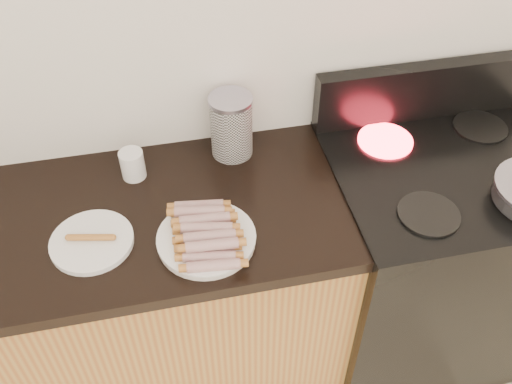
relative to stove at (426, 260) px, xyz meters
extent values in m
cube|color=silver|center=(-0.78, 0.32, 0.84)|extent=(4.00, 0.04, 2.60)
cube|color=olive|center=(-1.48, 0.01, -0.03)|extent=(2.20, 0.59, 0.86)
cube|color=black|center=(0.00, 0.00, -0.01)|extent=(0.76, 0.65, 0.90)
cube|color=black|center=(0.00, 0.00, 0.45)|extent=(0.76, 0.65, 0.01)
cube|color=black|center=(0.00, 0.28, 0.55)|extent=(0.76, 0.06, 0.20)
cylinder|color=black|center=(-0.17, -0.17, 0.46)|extent=(0.18, 0.18, 0.01)
cylinder|color=#FF1E2D|center=(-0.17, 0.17, 0.46)|extent=(0.18, 0.18, 0.01)
cylinder|color=black|center=(0.17, 0.17, 0.46)|extent=(0.18, 0.18, 0.01)
cylinder|color=white|center=(-0.81, -0.13, 0.45)|extent=(0.31, 0.31, 0.02)
cylinder|color=white|center=(-1.12, -0.07, 0.45)|extent=(0.30, 0.30, 0.02)
cylinder|color=maroon|center=(-0.81, -0.24, 0.48)|extent=(0.14, 0.05, 0.03)
cylinder|color=maroon|center=(-0.81, -0.21, 0.48)|extent=(0.14, 0.05, 0.03)
cylinder|color=maroon|center=(-0.81, -0.17, 0.48)|extent=(0.14, 0.05, 0.03)
cylinder|color=maroon|center=(-0.81, -0.14, 0.48)|extent=(0.14, 0.05, 0.03)
cylinder|color=maroon|center=(-0.81, -0.11, 0.48)|extent=(0.14, 0.05, 0.03)
cylinder|color=maroon|center=(-0.81, -0.08, 0.48)|extent=(0.14, 0.05, 0.03)
cylinder|color=maroon|center=(-0.81, -0.05, 0.48)|extent=(0.14, 0.05, 0.03)
cylinder|color=maroon|center=(-0.81, -0.01, 0.48)|extent=(0.14, 0.05, 0.03)
cylinder|color=maroon|center=(-0.81, -0.19, 0.50)|extent=(0.14, 0.05, 0.03)
cylinder|color=maroon|center=(-0.81, -0.16, 0.50)|extent=(0.14, 0.05, 0.03)
cylinder|color=maroon|center=(-0.81, -0.13, 0.50)|extent=(0.14, 0.05, 0.03)
cylinder|color=maroon|center=(-0.81, -0.09, 0.50)|extent=(0.14, 0.05, 0.03)
cylinder|color=maroon|center=(-0.81, -0.06, 0.50)|extent=(0.14, 0.05, 0.03)
cylinder|color=#B3673E|center=(-1.12, -0.07, 0.47)|extent=(0.12, 0.04, 0.02)
cylinder|color=white|center=(-0.67, 0.24, 0.54)|extent=(0.13, 0.13, 0.20)
cylinder|color=silver|center=(-0.67, 0.24, 0.65)|extent=(0.14, 0.14, 0.01)
cylinder|color=white|center=(-0.99, 0.19, 0.49)|extent=(0.09, 0.09, 0.09)
camera|label=1|loc=(-0.89, -1.16, 1.65)|focal=40.00mm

